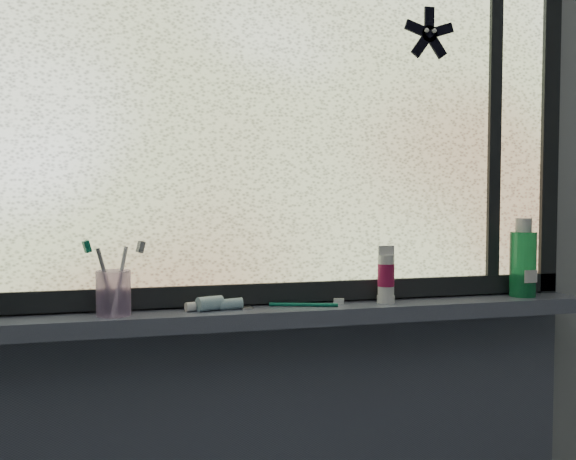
# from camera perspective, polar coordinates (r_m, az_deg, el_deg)

# --- Properties ---
(wall_back) EXTENTS (3.00, 0.01, 2.50)m
(wall_back) POSITION_cam_1_polar(r_m,az_deg,el_deg) (1.64, -0.84, 1.51)
(wall_back) COLOR #9EA3A8
(wall_back) RESTS_ON ground
(windowsill) EXTENTS (1.62, 0.14, 0.04)m
(windowsill) POSITION_cam_1_polar(r_m,az_deg,el_deg) (1.60, -0.17, -7.56)
(windowsill) COLOR slate
(windowsill) RESTS_ON wall_back
(window_pane) EXTENTS (1.50, 0.01, 1.00)m
(window_pane) POSITION_cam_1_polar(r_m,az_deg,el_deg) (1.64, -0.65, 11.34)
(window_pane) COLOR silver
(window_pane) RESTS_ON wall_back
(frame_bottom) EXTENTS (1.60, 0.03, 0.05)m
(frame_bottom) POSITION_cam_1_polar(r_m,az_deg,el_deg) (1.63, -0.60, -5.54)
(frame_bottom) COLOR black
(frame_bottom) RESTS_ON windowsill
(frame_right) EXTENTS (0.05, 0.03, 1.10)m
(frame_right) POSITION_cam_1_polar(r_m,az_deg,el_deg) (1.97, 22.14, 9.70)
(frame_right) COLOR black
(frame_right) RESTS_ON wall_back
(frame_mullion) EXTENTS (0.03, 0.03, 1.00)m
(frame_mullion) POSITION_cam_1_polar(r_m,az_deg,el_deg) (1.87, 17.79, 10.14)
(frame_mullion) COLOR black
(frame_mullion) RESTS_ON wall_back
(starfish_sticker) EXTENTS (0.15, 0.02, 0.15)m
(starfish_sticker) POSITION_cam_1_polar(r_m,az_deg,el_deg) (1.80, 12.43, 16.65)
(starfish_sticker) COLOR black
(starfish_sticker) RESTS_ON window_pane
(toothpaste_tube) EXTENTS (0.20, 0.09, 0.03)m
(toothpaste_tube) POSITION_cam_1_polar(r_m,az_deg,el_deg) (1.55, -6.21, -6.48)
(toothpaste_tube) COLOR white
(toothpaste_tube) RESTS_ON windowsill
(toothbrush_cup) EXTENTS (0.10, 0.10, 0.10)m
(toothbrush_cup) POSITION_cam_1_polar(r_m,az_deg,el_deg) (1.53, -15.25, -5.43)
(toothbrush_cup) COLOR #C0A1D5
(toothbrush_cup) RESTS_ON windowsill
(toothbrush_lying) EXTENTS (0.21, 0.09, 0.01)m
(toothbrush_lying) POSITION_cam_1_polar(r_m,az_deg,el_deg) (1.60, 1.40, -6.56)
(toothbrush_lying) COLOR #0C6D52
(toothbrush_lying) RESTS_ON windowsill
(mouthwash_bottle) EXTENTS (0.08, 0.08, 0.18)m
(mouthwash_bottle) POSITION_cam_1_polar(r_m,az_deg,el_deg) (1.86, 20.16, -2.30)
(mouthwash_bottle) COLOR #1E9F56
(mouthwash_bottle) RESTS_ON windowsill
(cream_tube) EXTENTS (0.05, 0.05, 0.11)m
(cream_tube) POSITION_cam_1_polar(r_m,az_deg,el_deg) (1.66, 8.71, -3.75)
(cream_tube) COLOR silver
(cream_tube) RESTS_ON windowsill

